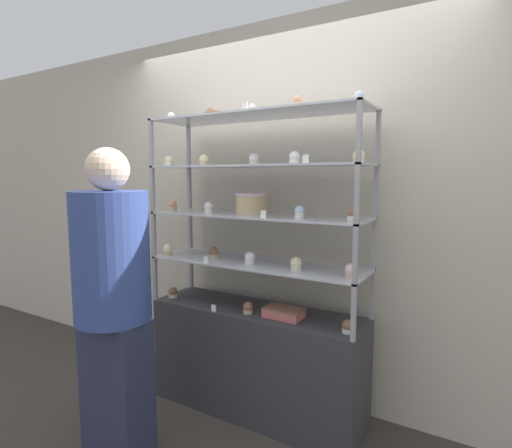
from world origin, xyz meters
TOP-DOWN VIEW (x-y plane):
  - ground_plane at (0.00, 0.00)m, footprint 20.00×20.00m
  - back_wall at (0.00, 0.35)m, footprint 8.00×0.05m
  - display_base at (0.00, 0.00)m, footprint 1.41×0.40m
  - display_riser_lower at (0.00, 0.00)m, footprint 1.41×0.40m
  - display_riser_middle at (0.00, 0.00)m, footprint 1.41×0.40m
  - display_riser_upper at (0.00, 0.00)m, footprint 1.41×0.40m
  - display_riser_top at (0.00, 0.00)m, footprint 1.41×0.40m
  - layer_cake_centerpiece at (-0.07, 0.07)m, footprint 0.21×0.21m
  - sheet_cake_frosted at (0.22, -0.05)m, footprint 0.23×0.15m
  - cupcake_0 at (-0.63, -0.09)m, footprint 0.06×0.06m
  - cupcake_1 at (-0.00, -0.10)m, footprint 0.06×0.06m
  - cupcake_2 at (0.63, -0.09)m, footprint 0.06×0.06m
  - price_tag_0 at (-0.20, -0.18)m, footprint 0.04×0.00m
  - cupcake_3 at (-0.65, -0.11)m, footprint 0.07×0.07m
  - cupcake_4 at (-0.31, -0.03)m, footprint 0.07×0.07m
  - cupcake_5 at (-0.01, -0.06)m, footprint 0.07×0.07m
  - cupcake_6 at (0.31, -0.07)m, footprint 0.07×0.07m
  - cupcake_7 at (0.64, -0.08)m, footprint 0.07×0.07m
  - price_tag_1 at (-0.26, -0.18)m, footprint 0.04×0.00m
  - cupcake_8 at (-0.64, -0.05)m, footprint 0.06×0.06m
  - cupcake_9 at (-0.32, -0.07)m, footprint 0.06×0.06m
  - cupcake_10 at (0.33, -0.07)m, footprint 0.06×0.06m
  - cupcake_11 at (0.64, -0.08)m, footprint 0.06×0.06m
  - price_tag_2 at (0.16, -0.18)m, footprint 0.04×0.00m
  - cupcake_12 at (-0.64, -0.09)m, footprint 0.06×0.06m
  - cupcake_13 at (-0.33, -0.09)m, footprint 0.06×0.06m
  - cupcake_14 at (0.01, -0.03)m, footprint 0.06×0.06m
  - cupcake_15 at (0.31, -0.10)m, footprint 0.06×0.06m
  - cupcake_16 at (0.65, -0.04)m, footprint 0.06×0.06m
  - price_tag_3 at (0.41, -0.18)m, footprint 0.04×0.00m
  - cupcake_17 at (-0.65, -0.04)m, footprint 0.05×0.05m
  - cupcake_18 at (-0.32, -0.04)m, footprint 0.05×0.05m
  - cupcake_19 at (-0.01, -0.03)m, footprint 0.05×0.05m
  - cupcake_20 at (0.33, -0.10)m, footprint 0.05×0.05m
  - cupcake_21 at (0.65, -0.06)m, footprint 0.05×0.05m
  - price_tag_4 at (0.03, -0.18)m, footprint 0.04×0.00m
  - donut_glazed at (-0.29, -0.04)m, footprint 0.13×0.13m
  - customer_figure at (-0.44, -0.76)m, footprint 0.40×0.40m

SIDE VIEW (x-z plane):
  - ground_plane at x=0.00m, z-range 0.00..0.00m
  - display_base at x=0.00m, z-range 0.00..0.70m
  - price_tag_0 at x=-0.20m, z-range 0.70..0.74m
  - sheet_cake_frosted at x=0.22m, z-range 0.70..0.76m
  - cupcake_0 at x=-0.63m, z-range 0.70..0.77m
  - cupcake_1 at x=0.00m, z-range 0.70..0.77m
  - cupcake_2 at x=0.63m, z-range 0.70..0.77m
  - customer_figure at x=-0.44m, z-range 0.06..1.76m
  - display_riser_lower at x=0.00m, z-range 0.83..1.14m
  - price_tag_1 at x=-0.26m, z-range 1.01..1.05m
  - cupcake_3 at x=-0.65m, z-range 1.00..1.08m
  - cupcake_4 at x=-0.31m, z-range 1.00..1.08m
  - cupcake_5 at x=-0.01m, z-range 1.00..1.08m
  - cupcake_6 at x=0.31m, z-range 1.00..1.08m
  - cupcake_7 at x=0.64m, z-range 1.00..1.08m
  - display_riser_middle at x=0.00m, z-range 1.14..1.45m
  - back_wall at x=0.00m, z-range 0.00..2.60m
  - price_tag_2 at x=0.16m, z-range 1.31..1.36m
  - cupcake_8 at x=-0.64m, z-range 1.31..1.38m
  - cupcake_9 at x=-0.32m, z-range 1.31..1.38m
  - cupcake_10 at x=0.33m, z-range 1.31..1.38m
  - cupcake_11 at x=0.64m, z-range 1.31..1.38m
  - layer_cake_centerpiece at x=-0.07m, z-range 1.31..1.45m
  - display_riser_upper at x=0.00m, z-range 1.45..1.75m
  - price_tag_3 at x=0.41m, z-range 1.62..1.66m
  - cupcake_12 at x=-0.64m, z-range 1.62..1.69m
  - cupcake_13 at x=-0.33m, z-range 1.62..1.69m
  - cupcake_14 at x=0.01m, z-range 1.62..1.69m
  - cupcake_15 at x=0.31m, z-range 1.62..1.69m
  - cupcake_16 at x=0.65m, z-range 1.62..1.69m
  - display_riser_top at x=0.00m, z-range 1.75..2.06m
  - donut_glazed at x=-0.29m, z-range 1.93..1.96m
  - price_tag_4 at x=0.03m, z-range 1.93..1.97m
  - cupcake_17 at x=-0.65m, z-range 1.93..1.99m
  - cupcake_18 at x=-0.32m, z-range 1.93..1.99m
  - cupcake_19 at x=-0.01m, z-range 1.93..1.99m
  - cupcake_20 at x=0.33m, z-range 1.93..1.99m
  - cupcake_21 at x=0.65m, z-range 1.93..1.99m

